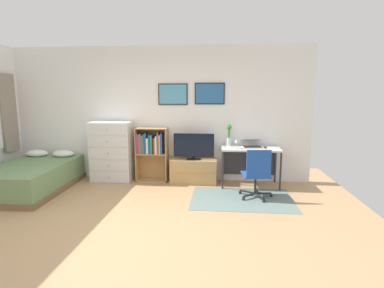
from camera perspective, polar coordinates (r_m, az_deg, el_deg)
name	(u,v)px	position (r m, az deg, el deg)	size (l,w,h in m)	color
ground_plane	(123,227)	(4.27, -12.94, -15.07)	(7.20, 7.20, 0.00)	tan
wall_back_with_posters	(159,114)	(6.25, -6.28, 5.69)	(6.12, 0.09, 2.70)	white
area_rug	(242,199)	(5.26, 9.36, -10.12)	(1.70, 1.20, 0.01)	slate
bed	(31,177)	(6.31, -28.07, -5.49)	(1.33, 2.02, 0.62)	brown
dresser	(112,152)	(6.34, -14.88, -1.38)	(0.81, 0.46, 1.21)	silver
bookshelf	(151,149)	(6.15, -7.73, -0.90)	(0.63, 0.30, 1.09)	tan
tv_stand	(194,171)	(6.06, 0.34, -5.08)	(0.91, 0.41, 0.48)	tan
television	(194,147)	(5.93, 0.32, -0.51)	(0.79, 0.16, 0.52)	black
desk	(250,154)	(5.97, 10.88, -1.89)	(1.11, 0.59, 0.74)	silver
office_chair	(257,173)	(5.19, 12.13, -5.27)	(0.57, 0.58, 0.86)	#232326
laptop	(252,144)	(5.98, 11.15, 0.07)	(0.41, 0.43, 0.16)	#B7B7BC
computer_mouse	(265,147)	(5.90, 13.61, -0.59)	(0.06, 0.10, 0.03)	#262628
bamboo_vase	(229,134)	(6.01, 6.98, 1.84)	(0.09, 0.11, 0.43)	silver
wine_glass	(236,141)	(5.76, 8.36, 0.53)	(0.07, 0.07, 0.18)	silver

